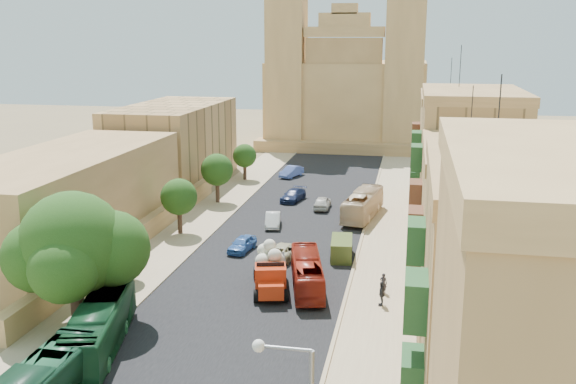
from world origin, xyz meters
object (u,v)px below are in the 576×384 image
at_px(car_blue_a, 242,244).
at_px(car_white_a, 273,220).
at_px(street_tree_c, 217,170).
at_px(street_tree_a, 123,244).
at_px(street_tree_b, 179,197).
at_px(pedestrian_a, 383,283).
at_px(car_blue_b, 291,172).
at_px(ficus_tree, 74,247).
at_px(olive_pickup, 342,249).
at_px(church, 347,89).
at_px(bus_red_east, 307,273).
at_px(car_white_b, 322,203).
at_px(street_tree_d, 245,156).
at_px(car_dkblue, 293,195).
at_px(pedestrian_c, 382,294).
at_px(bus_cream_east, 363,205).
at_px(car_cream, 284,251).
at_px(bus_green_north, 99,327).
at_px(red_truck, 270,269).

relative_size(car_blue_a, car_white_a, 0.95).
bearing_deg(street_tree_c, street_tree_a, -90.00).
bearing_deg(street_tree_b, street_tree_a, -90.00).
relative_size(car_white_a, pedestrian_a, 2.66).
xyz_separation_m(street_tree_a, car_blue_b, (5.62, 38.85, -2.10)).
height_order(car_blue_a, car_blue_b, car_blue_b).
xyz_separation_m(ficus_tree, olive_pickup, (15.18, 15.99, -4.38)).
height_order(church, street_tree_a, church).
bearing_deg(bus_red_east, olive_pickup, -116.26).
bearing_deg(olive_pickup, car_white_a, 133.96).
bearing_deg(car_blue_b, church, 99.99).
relative_size(street_tree_c, car_white_b, 1.38).
bearing_deg(pedestrian_a, street_tree_a, 18.26).
height_order(ficus_tree, street_tree_d, ficus_tree).
bearing_deg(street_tree_a, street_tree_d, 90.00).
distance_m(car_dkblue, pedestrian_c, 29.77).
height_order(church, bus_cream_east, church).
xyz_separation_m(street_tree_c, car_cream, (11.00, -16.98, -3.08)).
distance_m(street_tree_d, bus_green_north, 47.16).
distance_m(bus_red_east, car_blue_a, 10.05).
xyz_separation_m(church, bus_red_east, (4.00, -65.84, -8.30)).
relative_size(car_white_b, car_blue_b, 0.94).
height_order(olive_pickup, bus_cream_east, bus_cream_east).
bearing_deg(car_cream, olive_pickup, -157.42).
height_order(olive_pickup, car_blue_b, olive_pickup).
height_order(red_truck, car_dkblue, red_truck).
xyz_separation_m(car_dkblue, pedestrian_c, (11.33, -27.53, 0.23)).
xyz_separation_m(car_cream, car_white_b, (0.95, 16.38, 0.06)).
bearing_deg(street_tree_a, bus_green_north, -72.35).
height_order(bus_cream_east, pedestrian_a, bus_cream_east).
distance_m(bus_red_east, pedestrian_c, 5.97).
distance_m(church, bus_red_east, 66.49).
bearing_deg(street_tree_d, car_white_a, -68.01).
xyz_separation_m(street_tree_b, car_dkblue, (8.23, 14.16, -2.88)).
height_order(bus_cream_east, car_dkblue, bus_cream_east).
bearing_deg(car_cream, bus_cream_east, -100.81).
xyz_separation_m(red_truck, car_blue_a, (-4.28, 8.07, -0.92)).
bearing_deg(pedestrian_a, olive_pickup, -46.09).
bearing_deg(car_white_a, bus_cream_east, 20.00).
bearing_deg(church, ficus_tree, -97.20).
relative_size(church, car_blue_b, 8.46).
height_order(church, street_tree_b, church).
xyz_separation_m(street_tree_a, car_dkblue, (8.23, 26.16, -2.15)).
height_order(street_tree_b, car_white_a, street_tree_b).
xyz_separation_m(olive_pickup, pedestrian_a, (3.82, -7.06, -0.05)).
bearing_deg(street_tree_a, ficus_tree, -85.87).
xyz_separation_m(bus_red_east, bus_cream_east, (2.50, 20.04, 0.16)).
relative_size(church, car_cream, 8.08).
distance_m(olive_pickup, car_dkblue, 19.66).
bearing_deg(street_tree_c, car_white_b, -2.89).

